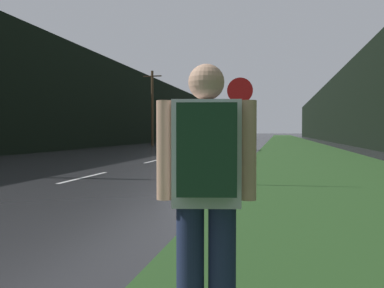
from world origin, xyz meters
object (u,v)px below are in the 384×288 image
Objects in this scene: hitchhiker_with_backpack at (206,188)px; delivery_truck at (227,128)px; car_passing_far at (228,140)px; car_passing_near at (197,146)px; stop_sign at (240,120)px.

hitchhiker_with_backpack is 60.29m from delivery_truck.
delivery_truck reaches higher than car_passing_far.
car_passing_near is 11.22m from car_passing_far.
delivery_truck reaches higher than hitchhiker_with_backpack.
hitchhiker_with_backpack is 0.26× the size of delivery_truck.
car_passing_near is 1.06× the size of car_passing_far.
stop_sign is 52.56m from delivery_truck.
hitchhiker_with_backpack is 26.26m from car_passing_far.
car_passing_far is 34.05m from delivery_truck.
car_passing_far is 0.68× the size of delivery_truck.
hitchhiker_with_backpack reaches higher than car_passing_near.
stop_sign is at bearing 83.45° from hitchhiker_with_backpack.
car_passing_far is at bearing -82.78° from delivery_truck.
stop_sign reaches higher than car_passing_near.
hitchhiker_with_backpack is at bearing 96.52° from car_passing_far.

